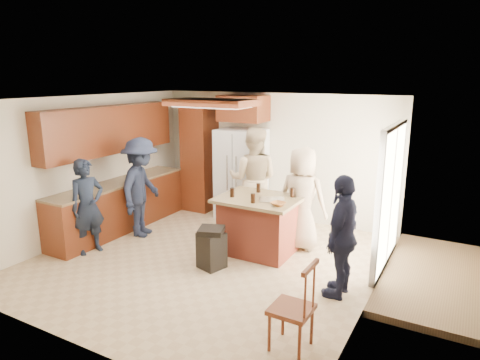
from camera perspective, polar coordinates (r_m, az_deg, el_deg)
The scene contains 12 objects.
person_front_left at distance 7.31m, azimuth -19.67°, elevation -3.34°, with size 0.57×0.42×1.56m, color black.
person_behind_left at distance 7.91m, azimuth 1.78°, elevation 0.11°, with size 0.93×0.58×1.92m, color #C6AF88.
person_behind_right at distance 7.10m, azimuth 8.25°, elevation -2.48°, with size 0.84×0.55×1.72m, color tan.
person_side_right at distance 5.70m, azimuth 13.47°, elevation -7.32°, with size 0.96×0.49×1.63m, color #1A1D34.
person_counter at distance 7.80m, azimuth -13.02°, elevation -0.98°, with size 1.15×0.53×1.78m, color #1A2135.
left_cabinetry at distance 8.22m, azimuth -16.17°, elevation 0.05°, with size 0.64×3.00×2.30m.
back_wall_units at distance 8.94m, azimuth -3.99°, elevation 4.43°, with size 1.80×0.60×2.45m.
refrigerator at distance 8.57m, azimuth 0.17°, elevation 0.79°, with size 0.90×0.76×1.80m.
kitchen_island at distance 6.98m, azimuth 2.49°, elevation -5.94°, with size 1.28×1.03×0.93m.
island_items at distance 6.67m, azimuth 3.86°, elevation -2.45°, with size 1.00×0.70×0.15m.
trash_bin at distance 6.50m, azimuth -3.82°, elevation -8.98°, with size 0.46×0.46×0.63m.
spindle_chair at distance 4.70m, azimuth 7.12°, elevation -16.76°, with size 0.43×0.43×0.99m.
Camera 1 is at (3.47, -5.20, 2.84)m, focal length 32.00 mm.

